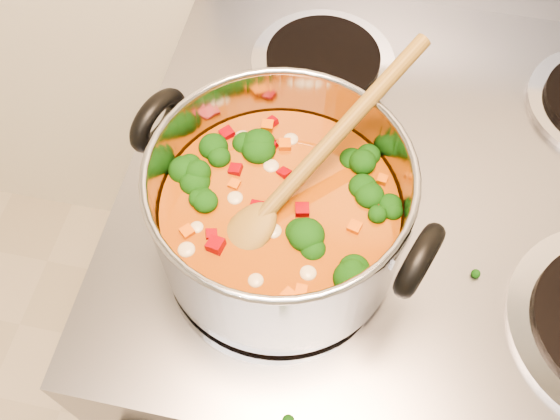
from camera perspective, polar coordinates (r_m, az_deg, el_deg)
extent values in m
cube|color=gray|center=(1.20, 10.28, -9.41)|extent=(0.79, 0.69, 0.92)
cylinder|color=#A5A5AD|center=(0.70, -0.33, -4.82)|extent=(0.24, 0.24, 0.01)
cylinder|color=black|center=(0.70, -0.33, -4.54)|extent=(0.19, 0.19, 0.01)
cylinder|color=#A5A5AD|center=(0.88, 3.94, 13.34)|extent=(0.20, 0.20, 0.01)
cylinder|color=black|center=(0.88, 3.97, 13.70)|extent=(0.16, 0.16, 0.01)
cylinder|color=#9C9DA4|center=(0.64, 0.00, -0.09)|extent=(0.26, 0.26, 0.14)
torus|color=#9C9DA4|center=(0.58, 0.00, 3.41)|extent=(0.26, 0.26, 0.01)
cylinder|color=#973D0D|center=(0.66, 0.00, -1.35)|extent=(0.24, 0.24, 0.08)
torus|color=black|center=(0.66, -11.08, 8.03)|extent=(0.05, 0.08, 0.08)
torus|color=black|center=(0.57, 12.63, -4.51)|extent=(0.05, 0.08, 0.08)
ellipsoid|color=black|center=(0.62, 9.44, -1.94)|extent=(0.04, 0.04, 0.03)
ellipsoid|color=black|center=(0.67, 7.18, 5.25)|extent=(0.04, 0.04, 0.03)
ellipsoid|color=black|center=(0.64, 9.74, 0.72)|extent=(0.04, 0.04, 0.03)
ellipsoid|color=black|center=(0.68, 4.72, 6.96)|extent=(0.04, 0.04, 0.03)
ellipsoid|color=black|center=(0.60, 6.50, -5.40)|extent=(0.04, 0.04, 0.03)
ellipsoid|color=black|center=(0.62, -1.51, -1.42)|extent=(0.04, 0.04, 0.03)
ellipsoid|color=black|center=(0.63, -7.65, -1.00)|extent=(0.04, 0.04, 0.03)
ellipsoid|color=black|center=(0.68, -2.98, 6.43)|extent=(0.04, 0.04, 0.03)
ellipsoid|color=black|center=(0.67, -6.31, 5.23)|extent=(0.04, 0.04, 0.03)
ellipsoid|color=black|center=(0.61, -4.94, -2.26)|extent=(0.04, 0.04, 0.03)
ellipsoid|color=#820407|center=(0.67, -4.72, 5.39)|extent=(0.01, 0.01, 0.01)
ellipsoid|color=#820407|center=(0.67, -6.58, 5.57)|extent=(0.01, 0.01, 0.01)
ellipsoid|color=#820407|center=(0.68, -1.24, 7.49)|extent=(0.01, 0.01, 0.01)
ellipsoid|color=#820407|center=(0.65, -8.91, 2.32)|extent=(0.01, 0.01, 0.01)
ellipsoid|color=#820407|center=(0.67, -2.51, 6.37)|extent=(0.01, 0.01, 0.01)
ellipsoid|color=#820407|center=(0.63, 5.62, 0.63)|extent=(0.01, 0.01, 0.01)
ellipsoid|color=#820407|center=(0.65, -1.61, 3.10)|extent=(0.01, 0.01, 0.01)
ellipsoid|color=#820407|center=(0.66, 6.29, 4.63)|extent=(0.01, 0.01, 0.01)
ellipsoid|color=#820407|center=(0.61, -3.08, -2.59)|extent=(0.01, 0.01, 0.01)
ellipsoid|color=#820407|center=(0.62, -5.85, -1.93)|extent=(0.01, 0.01, 0.01)
ellipsoid|color=#820407|center=(0.61, -4.05, -3.10)|extent=(0.01, 0.01, 0.01)
ellipsoid|color=#820407|center=(0.69, 1.57, 8.13)|extent=(0.01, 0.01, 0.01)
ellipsoid|color=#820407|center=(0.65, 2.80, 3.29)|extent=(0.01, 0.01, 0.01)
ellipsoid|color=#BF500A|center=(0.67, -2.89, 5.72)|extent=(0.01, 0.01, 0.01)
ellipsoid|color=#BF500A|center=(0.62, 4.23, -1.17)|extent=(0.01, 0.01, 0.01)
ellipsoid|color=#BF500A|center=(0.63, -5.04, 0.54)|extent=(0.01, 0.01, 0.01)
ellipsoid|color=#BF500A|center=(0.67, -2.73, 5.56)|extent=(0.01, 0.01, 0.01)
ellipsoid|color=#BF500A|center=(0.64, -4.13, 2.02)|extent=(0.01, 0.01, 0.01)
ellipsoid|color=#BF500A|center=(0.59, -1.75, -6.37)|extent=(0.01, 0.01, 0.01)
ellipsoid|color=#BF500A|center=(0.67, -2.86, 5.67)|extent=(0.01, 0.01, 0.01)
ellipsoid|color=#BF500A|center=(0.62, 2.90, -0.62)|extent=(0.01, 0.01, 0.01)
ellipsoid|color=tan|center=(0.66, 5.97, 4.75)|extent=(0.02, 0.02, 0.01)
ellipsoid|color=tan|center=(0.69, -0.11, 7.81)|extent=(0.02, 0.02, 0.01)
ellipsoid|color=tan|center=(0.62, 6.28, -1.60)|extent=(0.02, 0.02, 0.01)
ellipsoid|color=tan|center=(0.66, -7.12, 3.83)|extent=(0.02, 0.02, 0.01)
ellipsoid|color=tan|center=(0.61, 6.35, -3.63)|extent=(0.02, 0.02, 0.01)
ellipsoid|color=tan|center=(0.60, 1.95, -5.02)|extent=(0.02, 0.02, 0.01)
ellipsoid|color=tan|center=(0.64, -6.66, 1.60)|extent=(0.02, 0.02, 0.01)
ellipsoid|color=tan|center=(0.65, 8.30, 2.35)|extent=(0.02, 0.02, 0.01)
ellipsoid|color=tan|center=(0.61, 7.74, -2.97)|extent=(0.02, 0.02, 0.01)
ellipsoid|color=brown|center=(0.62, -3.03, -2.11)|extent=(0.08, 0.09, 0.04)
cylinder|color=brown|center=(0.62, 5.15, 6.78)|extent=(0.16, 0.21, 0.11)
ellipsoid|color=black|center=(0.84, 0.44, 10.28)|extent=(0.01, 0.01, 0.01)
ellipsoid|color=black|center=(0.68, 14.82, -14.83)|extent=(0.01, 0.01, 0.01)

